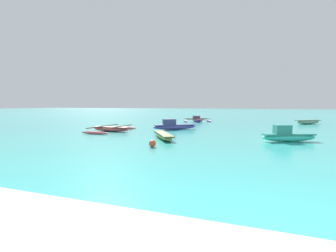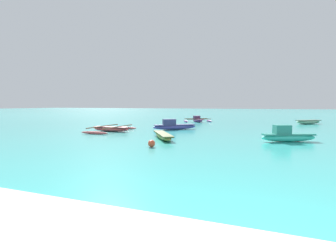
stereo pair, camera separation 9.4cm
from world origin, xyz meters
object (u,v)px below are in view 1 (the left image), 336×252
(mooring_buoy_0, at_px, (152,144))
(moored_boat_4, at_px, (288,136))
(moored_boat_0, at_px, (174,126))
(moored_boat_5, at_px, (163,136))
(moored_boat_2, at_px, (308,122))
(moored_boat_1, at_px, (197,120))
(moored_boat_3, at_px, (111,129))

(mooring_buoy_0, bearing_deg, moored_boat_4, 35.35)
(moored_boat_0, xyz_separation_m, moored_boat_4, (8.18, -4.23, 0.02))
(moored_boat_4, relative_size, moored_boat_5, 0.86)
(mooring_buoy_0, bearing_deg, moored_boat_2, 64.92)
(moored_boat_1, bearing_deg, moored_boat_4, -3.03)
(moored_boat_0, relative_size, mooring_buoy_0, 9.36)
(moored_boat_0, distance_m, moored_boat_5, 5.68)
(moored_boat_0, distance_m, moored_boat_3, 5.00)
(moored_boat_4, relative_size, mooring_buoy_0, 8.77)
(moored_boat_3, bearing_deg, moored_boat_2, 42.12)
(moored_boat_4, bearing_deg, moored_boat_0, 127.45)
(moored_boat_2, height_order, mooring_buoy_0, moored_boat_2)
(moored_boat_5, height_order, mooring_buoy_0, mooring_buoy_0)
(moored_boat_5, bearing_deg, moored_boat_2, 116.24)
(moored_boat_2, bearing_deg, moored_boat_3, -173.49)
(moored_boat_2, xyz_separation_m, moored_boat_5, (-9.70, -16.18, -0.06))
(moored_boat_3, height_order, moored_boat_4, moored_boat_4)
(moored_boat_2, height_order, moored_boat_4, moored_boat_4)
(moored_boat_5, bearing_deg, moored_boat_0, 160.64)
(moored_boat_0, relative_size, moored_boat_1, 0.95)
(moored_boat_2, distance_m, moored_boat_4, 15.16)
(moored_boat_2, height_order, moored_boat_3, moored_boat_2)
(moored_boat_2, relative_size, moored_boat_4, 0.91)
(moored_boat_0, relative_size, moored_boat_3, 0.76)
(moored_boat_3, xyz_separation_m, mooring_buoy_0, (5.95, -5.56, -0.02))
(moored_boat_0, relative_size, moored_boat_5, 0.92)
(moored_boat_4, xyz_separation_m, mooring_buoy_0, (-6.18, -4.39, -0.15))
(moored_boat_1, distance_m, mooring_buoy_0, 18.48)
(moored_boat_0, distance_m, mooring_buoy_0, 8.85)
(moored_boat_2, bearing_deg, moored_boat_0, -171.94)
(moored_boat_0, bearing_deg, moored_boat_4, -64.83)
(moored_boat_4, distance_m, moored_boat_5, 6.98)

